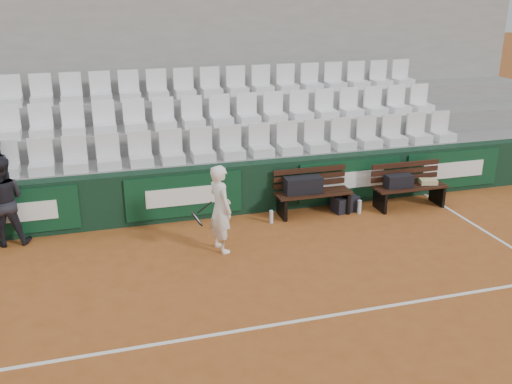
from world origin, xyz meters
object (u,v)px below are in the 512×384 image
sports_bag_ground (345,204)px  water_bottle_near (271,217)px  bench_right (409,196)px  water_bottle_far (359,207)px  sports_bag_left (303,185)px  tennis_player (220,209)px  sports_bag_right (399,181)px  ball_kid (3,202)px  bench_left (313,203)px

sports_bag_ground → water_bottle_near: size_ratio=1.97×
bench_right → water_bottle_far: bearing=-177.8°
sports_bag_left → bench_right: bearing=-6.3°
water_bottle_near → water_bottle_far: 1.82m
bench_right → water_bottle_far: 1.12m
sports_bag_ground → tennis_player: bearing=-159.4°
bench_right → sports_bag_left: 2.25m
sports_bag_right → tennis_player: (-3.85, -0.91, 0.18)m
bench_right → tennis_player: bearing=-167.7°
bench_right → sports_bag_ground: (-1.34, 0.15, -0.07)m
sports_bag_left → sports_bag_ground: bearing=-6.1°
sports_bag_ground → water_bottle_near: bearing=-173.9°
sports_bag_left → sports_bag_ground: size_ratio=1.45×
water_bottle_far → sports_bag_right: bearing=3.7°
bench_right → sports_bag_ground: size_ratio=2.99×
sports_bag_left → tennis_player: 2.22m
water_bottle_far → tennis_player: bearing=-164.1°
water_bottle_far → tennis_player: size_ratio=0.18×
sports_bag_left → ball_kid: bearing=178.4°
bench_right → bench_left: bearing=174.4°
bench_left → bench_right: same height
bench_left → sports_bag_ground: bench_left is taller
water_bottle_near → tennis_player: bearing=-143.4°
water_bottle_near → water_bottle_far: (1.82, -0.02, 0.01)m
sports_bag_right → water_bottle_far: (-0.86, -0.06, -0.44)m
bench_left → water_bottle_near: size_ratio=5.89×
water_bottle_near → bench_right: bearing=0.4°
sports_bag_right → ball_kid: bearing=177.0°
sports_bag_left → sports_bag_ground: sports_bag_left is taller
sports_bag_left → water_bottle_near: bearing=-159.9°
sports_bag_right → water_bottle_far: bearing=-176.3°
water_bottle_near → ball_kid: bearing=174.9°
water_bottle_near → water_bottle_far: water_bottle_far is taller
tennis_player → bench_left: bearing=27.3°
bench_left → bench_right: (2.00, -0.20, 0.00)m
sports_bag_ground → tennis_player: (-2.77, -1.04, 0.60)m
ball_kid → water_bottle_near: bearing=175.3°
bench_left → sports_bag_ground: (0.66, -0.05, -0.07)m
tennis_player → water_bottle_near: bearing=36.6°
sports_bag_ground → sports_bag_left: bearing=173.9°
sports_bag_right → water_bottle_near: sports_bag_right is taller
sports_bag_right → water_bottle_near: 2.72m
sports_bag_left → water_bottle_far: (1.09, -0.29, -0.47)m
bench_left → water_bottle_far: 0.92m
bench_right → water_bottle_near: bearing=-179.6°
sports_bag_right → ball_kid: 7.37m
sports_bag_left → ball_kid: size_ratio=0.46×
bench_right → sports_bag_ground: 1.35m
bench_left → ball_kid: ball_kid is taller
water_bottle_near → tennis_player: tennis_player is taller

